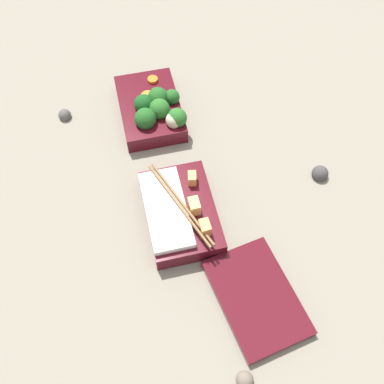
# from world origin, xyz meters

# --- Properties ---
(ground_plane) EXTENTS (3.00, 3.00, 0.00)m
(ground_plane) POSITION_xyz_m (0.00, 0.00, 0.00)
(ground_plane) COLOR gray
(bento_tray_vegetable) EXTENTS (0.19, 0.12, 0.07)m
(bento_tray_vegetable) POSITION_xyz_m (-0.12, 0.01, 0.03)
(bento_tray_vegetable) COLOR #510F19
(bento_tray_vegetable) RESTS_ON ground_plane
(bento_tray_rice) EXTENTS (0.19, 0.12, 0.06)m
(bento_tray_rice) POSITION_xyz_m (0.13, 0.01, 0.02)
(bento_tray_rice) COLOR #510F19
(bento_tray_rice) RESTS_ON ground_plane
(bento_lid) EXTENTS (0.20, 0.15, 0.01)m
(bento_lid) POSITION_xyz_m (0.31, 0.10, 0.01)
(bento_lid) COLOR #510F19
(bento_lid) RESTS_ON ground_plane
(pebble_0) EXTENTS (0.03, 0.03, 0.03)m
(pebble_0) POSITION_xyz_m (0.43, 0.04, 0.01)
(pebble_0) COLOR #7A6B5B
(pebble_0) RESTS_ON ground_plane
(pebble_1) EXTENTS (0.03, 0.03, 0.03)m
(pebble_1) POSITION_xyz_m (0.10, 0.29, 0.01)
(pebble_1) COLOR #474442
(pebble_1) RESTS_ON ground_plane
(pebble_2) EXTENTS (0.03, 0.03, 0.03)m
(pebble_2) POSITION_xyz_m (-0.16, -0.18, 0.01)
(pebble_2) COLOR #595651
(pebble_2) RESTS_ON ground_plane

